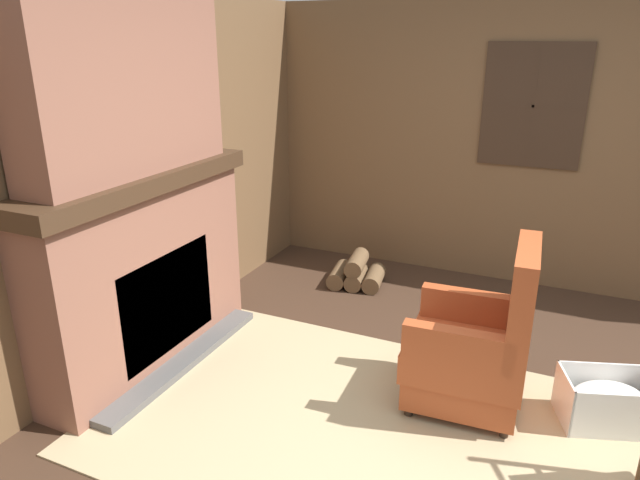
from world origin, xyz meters
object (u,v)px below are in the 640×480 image
at_px(armchair, 475,351).
at_px(storage_case, 200,143).
at_px(laundry_basket, 608,401).
at_px(firewood_stack, 357,273).
at_px(oil_lamp_vase, 99,164).

relative_size(armchair, storage_case, 4.59).
height_order(laundry_basket, storage_case, storage_case).
bearing_deg(storage_case, firewood_stack, 48.64).
bearing_deg(armchair, storage_case, -13.41).
bearing_deg(armchair, firewood_stack, -50.72).
relative_size(armchair, firewood_stack, 1.99).
distance_m(laundry_basket, storage_case, 3.11).
bearing_deg(laundry_basket, armchair, -169.86).
distance_m(armchair, oil_lamp_vase, 2.43).
height_order(firewood_stack, storage_case, storage_case).
xyz_separation_m(armchair, firewood_stack, (-1.25, 1.36, -0.26)).
bearing_deg(oil_lamp_vase, storage_case, 89.99).
bearing_deg(firewood_stack, armchair, -47.38).
bearing_deg(firewood_stack, storage_case, -131.36).
distance_m(armchair, laundry_basket, 0.78).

